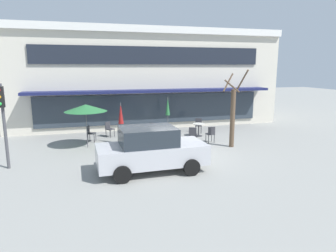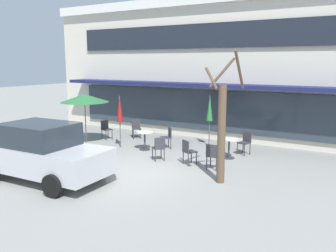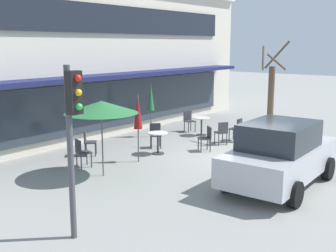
{
  "view_description": "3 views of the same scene",
  "coord_description": "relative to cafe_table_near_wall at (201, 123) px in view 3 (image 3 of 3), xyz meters",
  "views": [
    {
      "loc": [
        -4.24,
        -13.03,
        4.01
      ],
      "look_at": [
        0.07,
        2.6,
        0.83
      ],
      "focal_mm": 32.0,
      "sensor_mm": 36.0,
      "label": 1
    },
    {
      "loc": [
        6.7,
        -9.16,
        3.57
      ],
      "look_at": [
        -0.55,
        3.18,
        0.99
      ],
      "focal_mm": 38.0,
      "sensor_mm": 36.0,
      "label": 2
    },
    {
      "loc": [
        -12.3,
        -6.49,
        3.77
      ],
      "look_at": [
        -0.67,
        2.75,
        0.88
      ],
      "focal_mm": 45.0,
      "sensor_mm": 36.0,
      "label": 3
    }
  ],
  "objects": [
    {
      "name": "ground_plane",
      "position": [
        -2.11,
        -3.17,
        -0.52
      ],
      "size": [
        80.0,
        80.0,
        0.0
      ],
      "primitive_type": "plane",
      "color": "gray"
    },
    {
      "name": "building_facade",
      "position": [
        -2.11,
        6.79,
        2.78
      ],
      "size": [
        18.32,
        9.1,
        6.59
      ],
      "color": "beige",
      "rests_on": "ground"
    },
    {
      "name": "cafe_table_near_wall",
      "position": [
        0.0,
        0.0,
        0.0
      ],
      "size": [
        0.7,
        0.7,
        0.76
      ],
      "color": "#333338",
      "rests_on": "ground"
    },
    {
      "name": "cafe_table_streetside",
      "position": [
        -3.46,
        -0.51,
        0.0
      ],
      "size": [
        0.7,
        0.7,
        0.76
      ],
      "color": "#333338",
      "rests_on": "ground"
    },
    {
      "name": "patio_umbrella_green_folded",
      "position": [
        -6.37,
        -0.86,
        1.51
      ],
      "size": [
        2.1,
        2.1,
        2.2
      ],
      "color": "#4C4C51",
      "rests_on": "ground"
    },
    {
      "name": "patio_umbrella_cream_folded",
      "position": [
        -1.48,
        1.51,
        1.11
      ],
      "size": [
        0.28,
        0.28,
        2.2
      ],
      "color": "#4C4C51",
      "rests_on": "ground"
    },
    {
      "name": "patio_umbrella_corner_open",
      "position": [
        -4.62,
        -0.65,
        1.11
      ],
      "size": [
        0.28,
        0.28,
        2.2
      ],
      "color": "#4C4C51",
      "rests_on": "ground"
    },
    {
      "name": "cafe_chair_0",
      "position": [
        -6.2,
        0.29,
        0.01
      ],
      "size": [
        0.5,
        0.5,
        0.89
      ],
      "color": "#333338",
      "rests_on": "ground"
    },
    {
      "name": "cafe_chair_1",
      "position": [
        -0.92,
        -1.55,
        0.01
      ],
      "size": [
        0.55,
        0.55,
        0.89
      ],
      "color": "#333338",
      "rests_on": "ground"
    },
    {
      "name": "cafe_chair_2",
      "position": [
        0.33,
        0.89,
        0.01
      ],
      "size": [
        0.51,
        0.51,
        0.89
      ],
      "color": "#333338",
      "rests_on": "ground"
    },
    {
      "name": "cafe_chair_3",
      "position": [
        0.05,
        -1.65,
        0.01
      ],
      "size": [
        0.41,
        0.41,
        0.89
      ],
      "color": "#333338",
      "rests_on": "ground"
    },
    {
      "name": "cafe_chair_4",
      "position": [
        -2.09,
        -1.62,
        0.01
      ],
      "size": [
        0.56,
        0.56,
        0.89
      ],
      "color": "#333338",
      "rests_on": "ground"
    },
    {
      "name": "cafe_chair_5",
      "position": [
        -5.12,
        1.22,
        0.01
      ],
      "size": [
        0.57,
        0.57,
        0.89
      ],
      "color": "#333338",
      "rests_on": "ground"
    },
    {
      "name": "cafe_chair_6",
      "position": [
        -2.78,
        0.18,
        0.01
      ],
      "size": [
        0.57,
        0.57,
        0.89
      ],
      "color": "#333338",
      "rests_on": "ground"
    },
    {
      "name": "parked_sedan",
      "position": [
        -4.01,
        -5.23,
        0.36
      ],
      "size": [
        4.26,
        2.12,
        1.76
      ],
      "color": "#B7B7BC",
      "rests_on": "ground"
    },
    {
      "name": "street_tree",
      "position": [
        0.77,
        -2.69,
        1.16
      ],
      "size": [
        1.1,
        1.09,
        3.91
      ],
      "color": "brown",
      "rests_on": "ground"
    },
    {
      "name": "traffic_light_pole",
      "position": [
        -9.48,
        -3.46,
        1.78
      ],
      "size": [
        0.26,
        0.44,
        3.4
      ],
      "color": "#47474C",
      "rests_on": "ground"
    }
  ]
}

